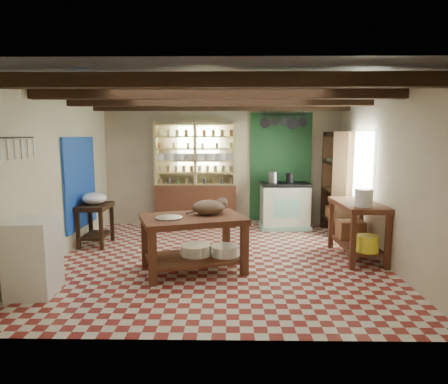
{
  "coord_description": "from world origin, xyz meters",
  "views": [
    {
      "loc": [
        0.18,
        -6.05,
        1.93
      ],
      "look_at": [
        0.08,
        0.3,
        1.02
      ],
      "focal_mm": 32.0,
      "sensor_mm": 36.0,
      "label": 1
    }
  ],
  "objects_px": {
    "work_table": "(193,244)",
    "right_counter": "(357,230)",
    "stove": "(284,206)",
    "cat": "(209,207)",
    "prep_table": "(96,225)",
    "white_cabinet": "(33,257)"
  },
  "relations": [
    {
      "from": "work_table",
      "to": "right_counter",
      "type": "relative_size",
      "value": 1.13
    },
    {
      "from": "stove",
      "to": "cat",
      "type": "distance_m",
      "value": 2.96
    },
    {
      "from": "stove",
      "to": "prep_table",
      "type": "xyz_separation_m",
      "value": [
        -3.51,
        -1.34,
        -0.11
      ]
    },
    {
      "from": "right_counter",
      "to": "prep_table",
      "type": "bearing_deg",
      "value": 169.37
    },
    {
      "from": "right_counter",
      "to": "cat",
      "type": "height_order",
      "value": "cat"
    },
    {
      "from": "stove",
      "to": "right_counter",
      "type": "xyz_separation_m",
      "value": [
        0.87,
        -2.04,
        -0.03
      ]
    },
    {
      "from": "stove",
      "to": "right_counter",
      "type": "relative_size",
      "value": 0.79
    },
    {
      "from": "stove",
      "to": "right_counter",
      "type": "height_order",
      "value": "stove"
    },
    {
      "from": "right_counter",
      "to": "cat",
      "type": "relative_size",
      "value": 2.65
    },
    {
      "from": "work_table",
      "to": "cat",
      "type": "distance_m",
      "value": 0.56
    },
    {
      "from": "white_cabinet",
      "to": "right_counter",
      "type": "distance_m",
      "value": 4.65
    },
    {
      "from": "prep_table",
      "to": "white_cabinet",
      "type": "relative_size",
      "value": 0.79
    },
    {
      "from": "stove",
      "to": "prep_table",
      "type": "relative_size",
      "value": 1.34
    },
    {
      "from": "white_cabinet",
      "to": "right_counter",
      "type": "height_order",
      "value": "white_cabinet"
    },
    {
      "from": "work_table",
      "to": "cat",
      "type": "height_order",
      "value": "cat"
    },
    {
      "from": "work_table",
      "to": "stove",
      "type": "bearing_deg",
      "value": 39.27
    },
    {
      "from": "right_counter",
      "to": "cat",
      "type": "distance_m",
      "value": 2.41
    },
    {
      "from": "cat",
      "to": "work_table",
      "type": "bearing_deg",
      "value": -178.69
    },
    {
      "from": "work_table",
      "to": "right_counter",
      "type": "bearing_deg",
      "value": -4.66
    },
    {
      "from": "right_counter",
      "to": "cat",
      "type": "xyz_separation_m",
      "value": [
        -2.31,
        -0.52,
        0.45
      ]
    },
    {
      "from": "work_table",
      "to": "white_cabinet",
      "type": "height_order",
      "value": "white_cabinet"
    },
    {
      "from": "work_table",
      "to": "white_cabinet",
      "type": "xyz_separation_m",
      "value": [
        -1.87,
        -0.86,
        0.06
      ]
    }
  ]
}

